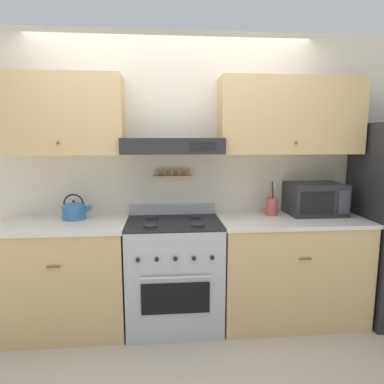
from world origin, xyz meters
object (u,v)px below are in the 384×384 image
object	(u,v)px
stove_range	(174,273)
utensil_crock	(272,206)
tea_kettle	(74,210)
microwave	(314,198)

from	to	relation	value
stove_range	utensil_crock	distance (m)	1.05
tea_kettle	utensil_crock	xyz separation A→B (m)	(1.74, 0.00, 0.01)
tea_kettle	utensil_crock	size ratio (longest dim) A/B	0.82
stove_range	utensil_crock	xyz separation A→B (m)	(0.89, 0.13, 0.55)
stove_range	tea_kettle	world-z (taller)	tea_kettle
microwave	stove_range	bearing A→B (deg)	-173.56
stove_range	tea_kettle	size ratio (longest dim) A/B	3.97
microwave	utensil_crock	bearing A→B (deg)	-177.47
stove_range	utensil_crock	size ratio (longest dim) A/B	3.27
stove_range	tea_kettle	xyz separation A→B (m)	(-0.85, 0.13, 0.54)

